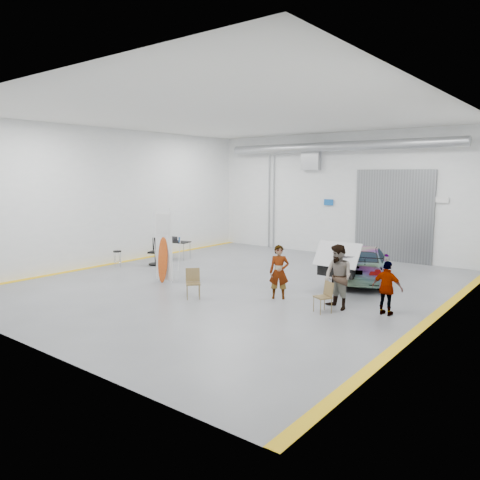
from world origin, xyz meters
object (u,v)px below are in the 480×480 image
Objects in this scene: person_b at (338,277)px; shop_stool at (117,259)px; person_a at (279,272)px; folding_chair_near at (193,289)px; surfboard_display at (163,253)px; folding_chair_far at (323,303)px; office_chair at (157,253)px; sedan_car at (362,263)px; work_table at (175,241)px; person_c at (387,288)px.

shop_stool is (-10.38, -0.02, -0.62)m from person_b.
person_a reaches higher than folding_chair_near.
person_b is 0.70× the size of surfboard_display.
office_chair reaches higher than folding_chair_far.
surfboard_display is 3.89× the size of shop_stool.
shop_stool is at bearing 3.91° from sedan_car.
office_chair is (0.94, 1.41, 0.16)m from shop_stool.
sedan_car is 8.88m from office_chair.
folding_chair_far is (1.86, -0.53, -0.59)m from person_a.
person_b is 2.72× the size of shop_stool.
work_table is (0.43, 3.06, 0.47)m from shop_stool.
person_b is at bearing 0.11° from shop_stool.
surfboard_display is 3.59m from office_chair.
person_b is 6.71m from surfboard_display.
person_b is 1.24× the size of person_c.
surfboard_display is at bearing 10.90° from person_c.
sedan_car is at bearing 34.50° from surfboard_display.
shop_stool is at bearing 4.66° from person_c.
person_c is 8.12m from surfboard_display.
person_a is 0.90× the size of person_b.
office_chair is at bearing -166.21° from person_b.
work_table reaches higher than folding_chair_far.
person_b is at bearing 15.60° from person_c.
folding_chair_near is 0.68× the size of work_table.
sedan_car is 9.04m from work_table.
folding_chair_far is at bearing -4.05° from surfboard_display.
folding_chair_far is at bearing -83.54° from person_b.
surfboard_display reaches higher than sedan_car.
person_b reaches higher than sedan_car.
person_a is 1.24× the size of work_table.
person_a is 3.43m from person_c.
surfboard_display is at bearing -11.85° from shop_stool.
work_table is at bearing 124.79° from surfboard_display.
folding_chair_far reaches higher than shop_stool.
work_table is (-11.32, 2.73, 0.04)m from person_c.
person_a is (-1.06, -4.10, 0.20)m from sedan_car.
sedan_car is 2.39× the size of person_b.
sedan_car reaches higher than office_chair.
person_b is 2.15× the size of folding_chair_far.
surfboard_display is 5.06m from work_table.
person_b is 1.67× the size of office_chair.
person_a is at bearing -166.56° from folding_chair_far.
person_b is 1.42m from person_c.
person_c reaches higher than work_table.
person_c is 11.65m from work_table.
sedan_car is at bearing 129.05° from folding_chair_far.
office_chair is at bearing 138.09° from person_a.
office_chair is at bearing -162.83° from folding_chair_far.
person_b is 10.40m from shop_stool.
person_b reaches higher than work_table.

